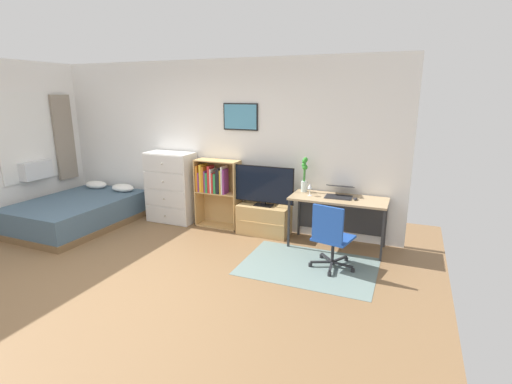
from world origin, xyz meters
TOP-DOWN VIEW (x-y plane):
  - ground_plane at (0.00, 0.00)m, footprint 7.20×7.20m
  - wall_back_with_posters at (0.00, 2.43)m, footprint 6.12×0.09m
  - area_rug at (1.94, 1.28)m, footprint 1.70×1.20m
  - bed at (-2.08, 1.35)m, footprint 1.46×2.05m
  - dresser at (-0.74, 2.15)m, footprint 0.82×0.46m
  - bookshelf at (0.09, 2.21)m, footprint 0.74×0.30m
  - tv_stand at (0.97, 2.17)m, footprint 0.81×0.41m
  - television at (0.97, 2.15)m, footprint 0.97×0.16m
  - desk at (2.14, 2.16)m, footprint 1.35×0.59m
  - office_chair at (2.20, 1.31)m, footprint 0.58×0.57m
  - laptop at (2.13, 2.17)m, footprint 0.39×0.41m
  - computer_mouse at (2.37, 2.05)m, footprint 0.06×0.10m
  - bamboo_vase at (1.59, 2.23)m, footprint 0.09×0.10m
  - wine_glass at (1.73, 2.04)m, footprint 0.07×0.07m

SIDE VIEW (x-z plane):
  - ground_plane at x=0.00m, z-range 0.00..0.00m
  - area_rug at x=1.94m, z-range 0.00..0.01m
  - bed at x=-2.08m, z-range -0.06..0.52m
  - tv_stand at x=0.97m, z-range 0.00..0.47m
  - office_chair at x=2.20m, z-range 0.03..0.89m
  - dresser at x=-0.74m, z-range 0.00..1.21m
  - desk at x=2.14m, z-range 0.24..0.98m
  - bookshelf at x=0.09m, z-range 0.12..1.25m
  - computer_mouse at x=2.37m, z-range 0.74..0.77m
  - television at x=0.97m, z-range 0.47..1.10m
  - laptop at x=2.13m, z-range 0.72..0.89m
  - wine_glass at x=1.73m, z-range 0.78..0.96m
  - bamboo_vase at x=1.59m, z-range 0.75..1.27m
  - wall_back_with_posters at x=0.00m, z-range 0.00..2.70m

